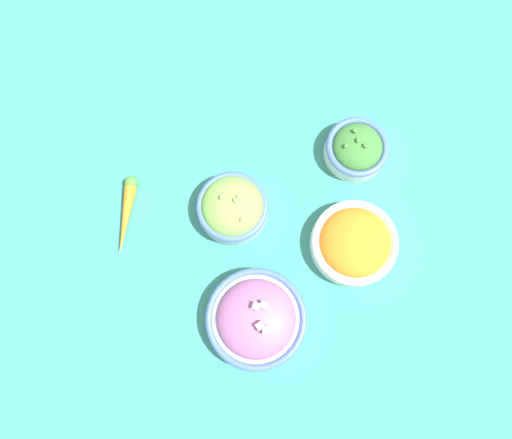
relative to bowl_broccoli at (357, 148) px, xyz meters
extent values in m
plane|color=#337F75|center=(-0.22, 0.02, -0.03)|extent=(3.00, 3.00, 0.00)
cylinder|color=silver|center=(0.00, 0.00, -0.01)|extent=(0.11, 0.11, 0.03)
torus|color=#4766B7|center=(0.00, 0.00, 0.01)|extent=(0.11, 0.11, 0.01)
ellipsoid|color=#387533|center=(0.00, 0.00, 0.01)|extent=(0.09, 0.09, 0.04)
ellipsoid|color=#47893D|center=(0.00, -0.01, 0.03)|extent=(0.01, 0.01, 0.01)
ellipsoid|color=#47893D|center=(-0.02, 0.01, 0.03)|extent=(0.01, 0.01, 0.01)
ellipsoid|color=#47893D|center=(0.00, 0.01, 0.03)|extent=(0.01, 0.01, 0.01)
ellipsoid|color=#47893D|center=(0.01, 0.02, 0.03)|extent=(0.01, 0.01, 0.01)
cylinder|color=#B2C1CC|center=(-0.24, 0.07, -0.01)|extent=(0.13, 0.13, 0.03)
torus|color=#4766B7|center=(-0.24, 0.07, 0.01)|extent=(0.13, 0.13, 0.01)
ellipsoid|color=#7ABC4C|center=(-0.24, 0.07, 0.01)|extent=(0.11, 0.11, 0.06)
ellipsoid|color=#99D166|center=(-0.23, 0.06, 0.04)|extent=(0.01, 0.01, 0.01)
ellipsoid|color=#99D166|center=(-0.22, 0.07, 0.04)|extent=(0.01, 0.01, 0.01)
ellipsoid|color=#99D166|center=(-0.25, 0.08, 0.04)|extent=(0.01, 0.01, 0.01)
ellipsoid|color=#99D166|center=(-0.25, 0.03, 0.04)|extent=(0.01, 0.01, 0.01)
cylinder|color=white|center=(-0.12, -0.12, -0.01)|extent=(0.15, 0.15, 0.03)
torus|color=silver|center=(-0.12, -0.12, 0.01)|extent=(0.15, 0.15, 0.01)
ellipsoid|color=orange|center=(-0.12, -0.12, 0.01)|extent=(0.12, 0.12, 0.06)
cylinder|color=#B2C1CC|center=(-0.34, -0.11, -0.01)|extent=(0.17, 0.17, 0.03)
torus|color=#4766B7|center=(-0.34, -0.11, 0.01)|extent=(0.17, 0.17, 0.01)
ellipsoid|color=#9E5B8E|center=(-0.34, -0.11, 0.01)|extent=(0.13, 0.13, 0.06)
cube|color=#C699C1|center=(-0.34, -0.12, 0.04)|extent=(0.01, 0.01, 0.01)
cube|color=#C699C1|center=(-0.31, -0.10, 0.04)|extent=(0.02, 0.02, 0.01)
cube|color=#C699C1|center=(-0.34, -0.13, 0.04)|extent=(0.02, 0.02, 0.01)
cube|color=#C699C1|center=(-0.32, -0.09, 0.04)|extent=(0.02, 0.02, 0.01)
cone|color=orange|center=(-0.40, 0.18, -0.01)|extent=(0.11, 0.10, 0.02)
sphere|color=#4C9338|center=(-0.35, 0.23, -0.01)|extent=(0.02, 0.02, 0.02)
camera|label=1|loc=(-0.35, -0.12, 0.86)|focal=35.00mm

